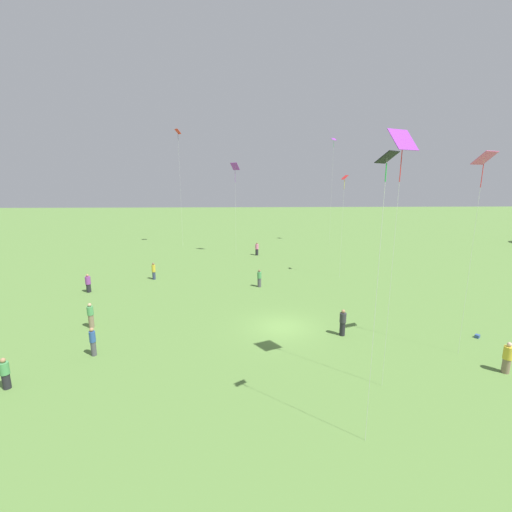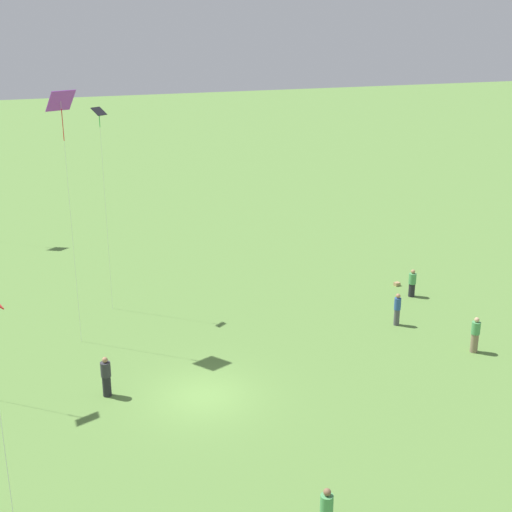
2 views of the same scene
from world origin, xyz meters
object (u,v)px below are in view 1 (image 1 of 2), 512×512
person_0 (507,358)px  kite_3 (178,138)px  kite_0 (385,180)px  picnic_bag_1 (477,336)px  person_2 (91,316)px  kite_4 (402,147)px  kite_7 (344,184)px  person_1 (154,271)px  kite_1 (235,169)px  person_3 (88,283)px  person_7 (343,323)px  person_8 (259,278)px  person_9 (93,342)px  person_6 (257,249)px  kite_2 (483,165)px  kite_6 (334,148)px  person_10 (5,374)px

person_0 → kite_3: (-38.46, -23.50, 15.68)m
kite_0 → picnic_bag_1: kite_0 is taller
person_2 → kite_4: kite_4 is taller
person_2 → kite_7: kite_7 is taller
person_1 → kite_3: bearing=54.5°
kite_1 → person_3: bearing=134.8°
kite_0 → person_7: bearing=-92.2°
person_8 → kite_0: size_ratio=0.16×
person_9 → kite_3: kite_3 is taller
person_6 → person_8: bearing=-0.4°
kite_4 → kite_2: bearing=49.6°
person_0 → person_9: 22.86m
person_1 → person_7: (14.07, 15.84, -0.00)m
person_9 → kite_6: (-36.51, 23.11, 14.35)m
person_9 → kite_0: size_ratio=0.16×
kite_7 → picnic_bag_1: size_ratio=28.08×
kite_7 → person_2: bearing=-28.8°
person_0 → person_2: size_ratio=0.97×
person_1 → person_2: size_ratio=1.00×
person_1 → kite_0: (23.47, 14.05, 9.11)m
person_6 → person_3: bearing=-44.5°
person_1 → kite_1: 18.37m
kite_2 → picnic_bag_1: 11.17m
person_9 → picnic_bag_1: 24.07m
person_1 → kite_7: (-0.12, 19.67, 8.85)m
person_2 → kite_1: size_ratio=0.14×
person_3 → person_6: person_6 is taller
person_3 → person_10: (15.23, 2.60, -0.05)m
person_6 → person_9: bearing=-19.9°
kite_4 → kite_7: bearing=102.1°
person_2 → person_6: (-23.88, 12.57, -0.01)m
person_6 → kite_0: kite_0 is taller
person_8 → kite_1: (-15.37, -2.52, 10.83)m
person_9 → person_7: bearing=136.1°
person_2 → person_6: bearing=-146.4°
picnic_bag_1 → person_7: bearing=-94.8°
person_7 → person_8: bearing=158.3°
person_8 → kite_6: size_ratio=0.10×
person_7 → kite_0: (9.39, -1.79, 9.11)m
kite_0 → person_2: bearing=-27.9°
person_9 → picnic_bag_1: (-1.37, 24.02, -0.77)m
person_0 → picnic_bag_1: bearing=32.3°
person_9 → person_10: (3.17, -2.89, -0.08)m
person_9 → kite_3: size_ratio=0.10×
kite_1 → kite_6: size_ratio=0.75×
person_2 → person_7: size_ratio=0.99×
person_0 → kite_6: kite_6 is taller
person_3 → person_10: bearing=-107.2°
person_10 → kite_1: (-31.63, 10.72, 10.88)m
person_8 → kite_1: 18.97m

